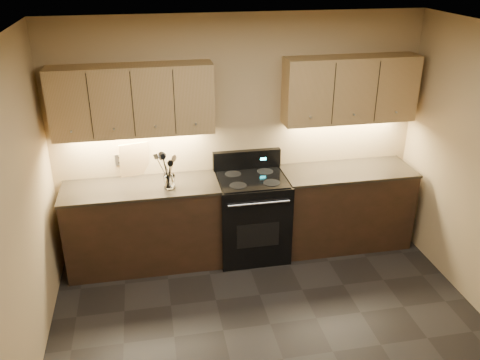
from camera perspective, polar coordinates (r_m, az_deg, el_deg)
floor at (r=4.58m, az=4.86°, el=-19.38°), size 4.00×4.00×0.00m
ceiling at (r=3.35m, az=6.48°, el=14.61°), size 4.00×4.00×0.00m
wall_back at (r=5.57m, az=-0.12°, el=4.95°), size 4.00×0.04×2.60m
wall_left at (r=3.81m, az=-25.05°, el=-7.46°), size 0.04×4.00×2.60m
counter_left at (r=5.56m, az=-10.77°, el=-5.03°), size 1.62×0.62×0.93m
counter_right at (r=5.96m, az=11.67°, el=-2.96°), size 1.46×0.62×0.93m
stove at (r=5.63m, az=1.30°, el=-3.97°), size 0.76×0.68×1.14m
upper_cab_left at (r=5.19m, az=-11.96°, el=8.73°), size 1.60×0.30×0.70m
upper_cab_right at (r=5.62m, az=12.27°, el=9.91°), size 1.44×0.30×0.70m
outlet_plate at (r=5.55m, az=-13.42°, el=2.19°), size 0.08×0.01×0.12m
utensil_crock at (r=5.24m, az=-7.93°, el=-0.19°), size 0.15×0.15×0.15m
cutting_board at (r=5.52m, az=-11.80°, el=2.24°), size 0.31×0.13×0.39m
wooden_spoon at (r=5.19m, az=-8.39°, el=0.93°), size 0.18×0.14×0.34m
black_spoon at (r=5.22m, az=-8.15°, el=1.08°), size 0.10×0.17×0.34m
black_turner at (r=5.18m, az=-8.01°, el=1.11°), size 0.15×0.12×0.38m
steel_spatula at (r=5.19m, az=-7.87°, el=1.26°), size 0.24×0.15×0.39m
steel_skimmer at (r=5.18m, az=-7.56°, el=1.10°), size 0.21×0.18×0.38m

